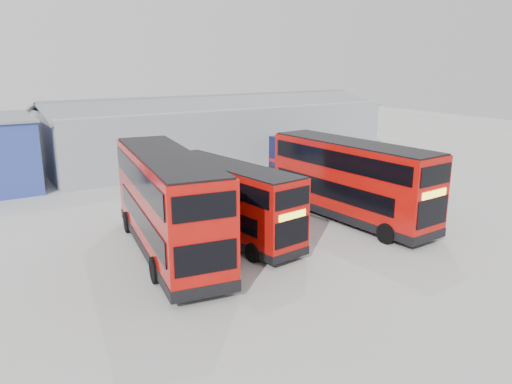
% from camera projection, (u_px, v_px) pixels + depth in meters
% --- Properties ---
extents(ground_plane, '(120.00, 120.00, 0.00)m').
position_uv_depth(ground_plane, '(251.00, 233.00, 26.66)').
color(ground_plane, '#9A9B96').
rests_on(ground_plane, ground).
extents(maintenance_shed, '(30.50, 12.00, 5.89)m').
position_uv_depth(maintenance_shed, '(214.00, 130.00, 46.50)').
color(maintenance_shed, '#90959D').
rests_on(maintenance_shed, ground).
extents(double_decker_left, '(4.37, 11.75, 4.86)m').
position_uv_depth(double_decker_left, '(168.00, 205.00, 23.25)').
color(double_decker_left, '#AF0E0A').
rests_on(double_decker_left, ground).
extents(double_decker_centre, '(3.46, 9.51, 3.94)m').
position_uv_depth(double_decker_centre, '(230.00, 202.00, 25.46)').
color(double_decker_centre, '#AF0E0A').
rests_on(double_decker_centre, ground).
extents(double_decker_right, '(3.41, 11.00, 4.58)m').
position_uv_depth(double_decker_right, '(351.00, 182.00, 28.25)').
color(double_decker_right, '#AF0E0A').
rests_on(double_decker_right, ground).
extents(single_decker_blue, '(3.11, 11.61, 3.12)m').
position_uv_depth(single_decker_blue, '(329.00, 166.00, 36.03)').
color(single_decker_blue, '#0D173B').
rests_on(single_decker_blue, ground).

